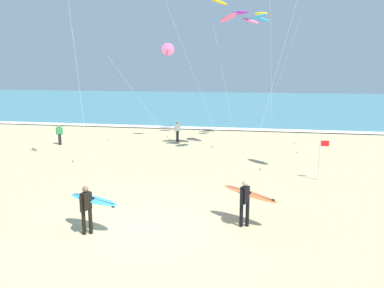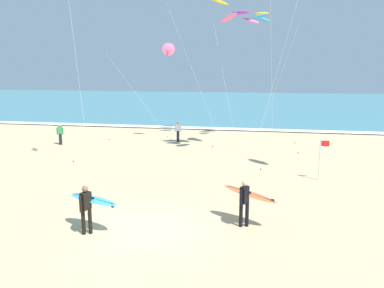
{
  "view_description": "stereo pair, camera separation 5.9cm",
  "coord_description": "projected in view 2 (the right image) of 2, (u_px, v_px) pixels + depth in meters",
  "views": [
    {
      "loc": [
        4.1,
        -12.18,
        5.5
      ],
      "look_at": [
        0.88,
        4.54,
        2.2
      ],
      "focal_mm": 35.78,
      "sensor_mm": 36.0,
      "label": 1
    },
    {
      "loc": [
        4.15,
        -12.16,
        5.5
      ],
      "look_at": [
        0.88,
        4.54,
        2.2
      ],
      "focal_mm": 35.78,
      "sensor_mm": 36.0,
      "label": 2
    }
  ],
  "objects": [
    {
      "name": "kite_arc_violet_close",
      "position": [
        240.0,
        17.0,
        24.3
      ],
      "size": [
        3.26,
        3.05,
        9.17
      ],
      "color": "pink",
      "rests_on": "ground"
    },
    {
      "name": "lifeguard_flag",
      "position": [
        321.0,
        156.0,
        19.18
      ],
      "size": [
        0.45,
        0.05,
        2.1
      ],
      "color": "silver",
      "rests_on": "ground"
    },
    {
      "name": "surfer_lead",
      "position": [
        89.0,
        203.0,
        13.0
      ],
      "size": [
        2.1,
        1.19,
        1.71
      ],
      "color": "black",
      "rests_on": "ground"
    },
    {
      "name": "ocean_water",
      "position": [
        242.0,
        103.0,
        64.57
      ],
      "size": [
        160.0,
        60.0,
        0.08
      ],
      "primitive_type": "cube",
      "color": "teal",
      "rests_on": "ground"
    },
    {
      "name": "surfer_trailing",
      "position": [
        247.0,
        197.0,
        13.61
      ],
      "size": [
        2.16,
        1.45,
        1.71
      ],
      "color": "black",
      "rests_on": "ground"
    },
    {
      "name": "bystander_white_top",
      "position": [
        178.0,
        131.0,
        29.78
      ],
      "size": [
        0.49,
        0.26,
        1.59
      ],
      "color": "black",
      "rests_on": "ground"
    },
    {
      "name": "bystander_green_top",
      "position": [
        60.0,
        134.0,
        28.48
      ],
      "size": [
        0.49,
        0.25,
        1.59
      ],
      "color": "black",
      "rests_on": "ground"
    },
    {
      "name": "kite_delta_rose_outer",
      "position": [
        168.0,
        50.0,
        29.07
      ],
      "size": [
        5.25,
        1.08,
        7.54
      ],
      "color": "pink",
      "rests_on": "ground"
    },
    {
      "name": "shoreline_foam",
      "position": [
        221.0,
        129.0,
        35.95
      ],
      "size": [
        160.0,
        1.51,
        0.01
      ],
      "primitive_type": "cube",
      "color": "white",
      "rests_on": "ocean_water"
    },
    {
      "name": "ground_plane",
      "position": [
        143.0,
        228.0,
        13.55
      ],
      "size": [
        160.0,
        160.0,
        0.0
      ],
      "primitive_type": "plane",
      "color": "tan"
    },
    {
      "name": "kite_arc_golden_mid",
      "position": [
        262.0,
        17.0,
        28.35
      ],
      "size": [
        3.57,
        2.38,
        9.7
      ],
      "color": "#2D99DB",
      "rests_on": "ground"
    }
  ]
}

